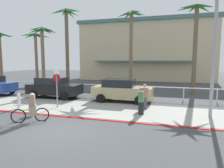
# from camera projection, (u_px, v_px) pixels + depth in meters

# --- Properties ---
(ground_plane) EXTENTS (80.00, 80.00, 0.00)m
(ground_plane) POSITION_uv_depth(u_px,v_px,m) (116.00, 94.00, 18.01)
(ground_plane) COLOR #424447
(sidewalk_strip) EXTENTS (44.00, 4.00, 0.02)m
(sidewalk_strip) POSITION_uv_depth(u_px,v_px,m) (92.00, 109.00, 12.47)
(sidewalk_strip) COLOR #9E9E93
(sidewalk_strip) RESTS_ON ground
(curb_paint) EXTENTS (44.00, 0.24, 0.03)m
(curb_paint) POSITION_uv_depth(u_px,v_px,m) (78.00, 117.00, 10.56)
(curb_paint) COLOR maroon
(curb_paint) RESTS_ON ground
(building_backdrop) EXTENTS (20.94, 11.88, 9.31)m
(building_backdrop) POSITION_uv_depth(u_px,v_px,m) (147.00, 51.00, 33.64)
(building_backdrop) COLOR beige
(building_backdrop) RESTS_ON ground
(rail_fence) EXTENTS (25.50, 0.08, 1.04)m
(rail_fence) POSITION_uv_depth(u_px,v_px,m) (111.00, 87.00, 16.48)
(rail_fence) COLOR white
(rail_fence) RESTS_ON ground
(stop_sign_bike_lane) EXTENTS (0.52, 0.56, 2.56)m
(stop_sign_bike_lane) POSITION_uv_depth(u_px,v_px,m) (57.00, 82.00, 12.65)
(stop_sign_bike_lane) COLOR gray
(stop_sign_bike_lane) RESTS_ON ground
(bollard_0) EXTENTS (0.20, 0.20, 1.00)m
(bollard_0) POSITION_uv_depth(u_px,v_px,m) (19.00, 101.00, 12.51)
(bollard_0) COLOR white
(bollard_0) RESTS_ON ground
(streetlight_curb) EXTENTS (0.24, 2.54, 7.50)m
(streetlight_curb) POSITION_uv_depth(u_px,v_px,m) (216.00, 37.00, 10.09)
(streetlight_curb) COLOR #9EA0A5
(streetlight_curb) RESTS_ON ground
(palm_tree_1) EXTENTS (3.19, 3.61, 6.42)m
(palm_tree_1) POSITION_uv_depth(u_px,v_px,m) (36.00, 44.00, 23.61)
(palm_tree_1) COLOR #846B4C
(palm_tree_1) RESTS_ON ground
(palm_tree_2) EXTENTS (2.89, 3.45, 6.48)m
(palm_tree_2) POSITION_uv_depth(u_px,v_px,m) (42.00, 41.00, 20.00)
(palm_tree_2) COLOR #846B4C
(palm_tree_2) RESTS_ON ground
(palm_tree_3) EXTENTS (3.53, 3.30, 8.27)m
(palm_tree_3) POSITION_uv_depth(u_px,v_px,m) (67.00, 29.00, 19.73)
(palm_tree_3) COLOR brown
(palm_tree_3) RESTS_ON ground
(palm_tree_4) EXTENTS (3.05, 3.15, 8.10)m
(palm_tree_4) POSITION_uv_depth(u_px,v_px,m) (131.00, 31.00, 19.90)
(palm_tree_4) COLOR #756047
(palm_tree_4) RESTS_ON ground
(palm_tree_5) EXTENTS (3.23, 3.48, 8.00)m
(palm_tree_5) POSITION_uv_depth(u_px,v_px,m) (196.00, 25.00, 17.12)
(palm_tree_5) COLOR brown
(palm_tree_5) RESTS_ON ground
(car_black_1) EXTENTS (4.40, 2.02, 1.69)m
(car_black_1) POSITION_uv_depth(u_px,v_px,m) (54.00, 87.00, 16.25)
(car_black_1) COLOR black
(car_black_1) RESTS_ON ground
(car_tan_2) EXTENTS (4.40, 2.02, 1.69)m
(car_tan_2) POSITION_uv_depth(u_px,v_px,m) (122.00, 90.00, 14.70)
(car_tan_2) COLOR tan
(car_tan_2) RESTS_ON ground
(cyclist_yellow_0) EXTENTS (1.58, 1.00, 1.50)m
(cyclist_yellow_0) POSITION_uv_depth(u_px,v_px,m) (32.00, 108.00, 9.80)
(cyclist_yellow_0) COLOR black
(cyclist_yellow_0) RESTS_ON ground
(pedestrian_0) EXTENTS (0.47, 0.47, 1.61)m
(pedestrian_0) POSITION_uv_depth(u_px,v_px,m) (144.00, 98.00, 12.37)
(pedestrian_0) COLOR #4C4C51
(pedestrian_0) RESTS_ON ground
(pedestrian_1) EXTENTS (0.34, 0.41, 1.58)m
(pedestrian_1) POSITION_uv_depth(u_px,v_px,m) (141.00, 102.00, 11.08)
(pedestrian_1) COLOR #232326
(pedestrian_1) RESTS_ON ground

